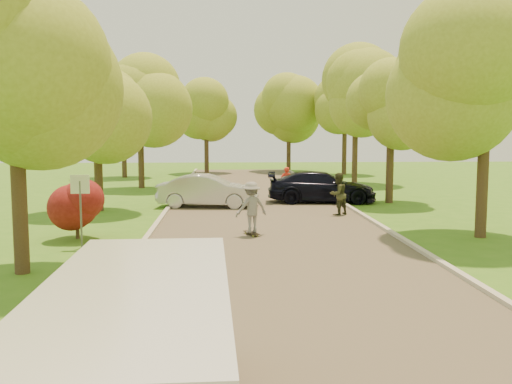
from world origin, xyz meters
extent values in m
plane|color=#3B711B|center=(0.00, 0.00, 0.00)|extent=(100.00, 100.00, 0.00)
cube|color=#4C4438|center=(0.00, 8.00, 0.01)|extent=(8.00, 60.00, 0.01)
cube|color=#B2AD9E|center=(-4.05, 8.00, 0.06)|extent=(0.18, 60.00, 0.12)
cube|color=#B2AD9E|center=(4.05, 8.00, 0.06)|extent=(0.18, 60.00, 0.12)
cylinder|color=#59595E|center=(-5.80, 4.00, 1.00)|extent=(0.06, 0.06, 2.00)
cube|color=white|center=(-5.80, 4.00, 1.90)|extent=(0.55, 0.04, 0.55)
cylinder|color=#382619|center=(-6.30, 5.50, 0.35)|extent=(0.12, 0.12, 0.70)
sphere|color=#590F0F|center=(-6.30, 5.50, 1.10)|extent=(1.70, 1.70, 1.70)
cylinder|color=#382619|center=(-6.50, 1.00, 1.80)|extent=(0.36, 0.36, 3.60)
sphere|color=olive|center=(-6.50, 1.00, 4.98)|extent=(4.60, 4.60, 4.60)
sphere|color=olive|center=(-5.81, 1.00, 5.67)|extent=(3.45, 3.45, 3.45)
cylinder|color=#382619|center=(-7.00, 12.00, 1.57)|extent=(0.36, 0.36, 3.15)
sphere|color=olive|center=(-7.00, 12.00, 4.41)|extent=(4.20, 4.20, 4.20)
sphere|color=olive|center=(-6.37, 12.00, 5.04)|extent=(3.15, 3.15, 3.15)
cylinder|color=#382619|center=(-6.60, 22.00, 1.91)|extent=(0.36, 0.36, 3.83)
sphere|color=olive|center=(-6.60, 22.00, 5.27)|extent=(4.80, 4.80, 4.80)
sphere|color=olive|center=(-5.88, 22.00, 5.99)|extent=(3.60, 3.60, 3.60)
cylinder|color=#382619|center=(6.80, 5.00, 1.91)|extent=(0.36, 0.36, 3.83)
sphere|color=olive|center=(6.80, 5.00, 5.33)|extent=(5.00, 5.00, 5.00)
sphere|color=olive|center=(7.55, 5.00, 6.08)|extent=(3.75, 3.75, 3.75)
cylinder|color=#382619|center=(6.40, 14.00, 1.69)|extent=(0.36, 0.36, 3.38)
sphere|color=olive|center=(6.40, 14.00, 4.70)|extent=(4.40, 4.40, 4.40)
sphere|color=olive|center=(7.06, 14.00, 5.36)|extent=(3.30, 3.30, 3.30)
cylinder|color=#382619|center=(7.00, 24.00, 2.02)|extent=(0.36, 0.36, 4.05)
sphere|color=olive|center=(7.00, 24.00, 5.61)|extent=(5.20, 5.20, 5.20)
sphere|color=olive|center=(7.78, 24.00, 6.39)|extent=(3.90, 3.90, 3.90)
cylinder|color=#382619|center=(-9.00, 30.00, 1.80)|extent=(0.36, 0.36, 3.60)
sphere|color=olive|center=(-9.00, 30.00, 5.10)|extent=(5.00, 5.00, 5.00)
sphere|color=olive|center=(-8.25, 30.00, 5.85)|extent=(3.75, 3.75, 3.75)
cylinder|color=#382619|center=(8.00, 32.00, 1.91)|extent=(0.36, 0.36, 3.83)
sphere|color=olive|center=(8.00, 32.00, 5.33)|extent=(5.00, 5.00, 5.00)
sphere|color=olive|center=(8.75, 32.00, 6.08)|extent=(3.75, 3.75, 3.75)
cylinder|color=#382619|center=(-3.00, 34.00, 1.69)|extent=(0.36, 0.36, 3.38)
sphere|color=olive|center=(-3.00, 34.00, 4.81)|extent=(4.80, 4.80, 4.80)
sphere|color=olive|center=(-2.28, 34.00, 5.53)|extent=(3.60, 3.60, 3.60)
cylinder|color=#382619|center=(4.00, 36.00, 1.80)|extent=(0.36, 0.36, 3.60)
sphere|color=olive|center=(4.00, 36.00, 5.10)|extent=(5.00, 5.00, 5.00)
sphere|color=olive|center=(4.75, 36.00, 5.85)|extent=(3.75, 3.75, 3.75)
cube|color=white|center=(-2.50, -7.00, 1.03)|extent=(2.06, 4.97, 1.69)
cube|color=black|center=(-2.51, -6.75, 1.44)|extent=(2.06, 3.53, 0.56)
cylinder|color=black|center=(-3.41, -5.38, 0.34)|extent=(0.26, 0.68, 0.68)
cylinder|color=black|center=(-1.67, -5.34, 0.34)|extent=(0.26, 0.68, 0.68)
imported|color=#B4B4B9|center=(-2.30, 12.92, 0.75)|extent=(4.71, 2.17, 1.49)
imported|color=black|center=(3.15, 14.30, 0.76)|extent=(5.38, 2.57, 1.51)
cube|color=black|center=(-0.67, 5.69, 0.10)|extent=(0.55, 0.89, 0.02)
cylinder|color=#BFCC4C|center=(-0.71, 6.01, 0.04)|extent=(0.05, 0.07, 0.07)
cylinder|color=#BFCC4C|center=(-0.85, 5.95, 0.04)|extent=(0.05, 0.07, 0.07)
cylinder|color=#BFCC4C|center=(-0.48, 5.44, 0.04)|extent=(0.05, 0.07, 0.07)
cylinder|color=#BFCC4C|center=(-0.62, 5.38, 0.04)|extent=(0.05, 0.07, 0.07)
imported|color=slate|center=(-0.67, 5.69, 0.95)|extent=(1.25, 0.99, 1.69)
imported|color=red|center=(1.68, 16.66, 0.80)|extent=(0.62, 0.45, 1.59)
imported|color=#31341F|center=(3.12, 10.12, 0.88)|extent=(1.08, 1.03, 1.75)
camera|label=1|loc=(-1.56, -12.94, 3.46)|focal=40.00mm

